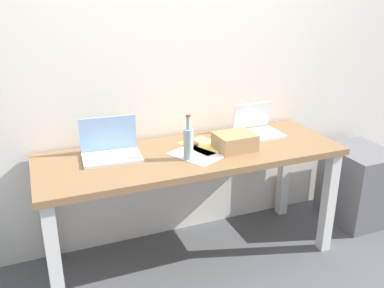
% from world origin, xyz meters
% --- Properties ---
extents(ground_plane, '(8.00, 8.00, 0.00)m').
position_xyz_m(ground_plane, '(0.00, 0.00, 0.00)').
color(ground_plane, '#515459').
extents(back_wall, '(5.20, 0.08, 2.60)m').
position_xyz_m(back_wall, '(0.00, 0.38, 1.30)').
color(back_wall, silver).
rests_on(back_wall, ground).
extents(desk, '(1.87, 0.64, 0.76)m').
position_xyz_m(desk, '(0.00, 0.00, 0.65)').
color(desk, olive).
rests_on(desk, ground).
extents(laptop_left, '(0.35, 0.25, 0.23)m').
position_xyz_m(laptop_left, '(-0.48, 0.10, 0.80)').
color(laptop_left, silver).
rests_on(laptop_left, desk).
extents(laptop_right, '(0.28, 0.25, 0.20)m').
position_xyz_m(laptop_right, '(0.54, 0.14, 0.80)').
color(laptop_right, silver).
rests_on(laptop_right, desk).
extents(beer_bottle, '(0.06, 0.06, 0.27)m').
position_xyz_m(beer_bottle, '(-0.06, -0.10, 0.86)').
color(beer_bottle, '#99B7C1').
rests_on(beer_bottle, desk).
extents(computer_mouse, '(0.10, 0.12, 0.03)m').
position_xyz_m(computer_mouse, '(0.04, 0.10, 0.77)').
color(computer_mouse, '#D84C38').
rests_on(computer_mouse, desk).
extents(cardboard_box, '(0.24, 0.20, 0.10)m').
position_xyz_m(cardboard_box, '(0.26, -0.06, 0.81)').
color(cardboard_box, tan).
rests_on(cardboard_box, desk).
extents(paper_sheet_center, '(0.32, 0.36, 0.00)m').
position_xyz_m(paper_sheet_center, '(0.00, -0.06, 0.76)').
color(paper_sheet_center, white).
rests_on(paper_sheet_center, desk).
extents(paper_sheet_near_back, '(0.29, 0.35, 0.00)m').
position_xyz_m(paper_sheet_near_back, '(0.11, 0.06, 0.76)').
color(paper_sheet_near_back, '#F4E06B').
rests_on(paper_sheet_near_back, desk).
extents(filing_cabinet, '(0.40, 0.48, 0.57)m').
position_xyz_m(filing_cabinet, '(1.36, -0.01, 0.28)').
color(filing_cabinet, slate).
rests_on(filing_cabinet, ground).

